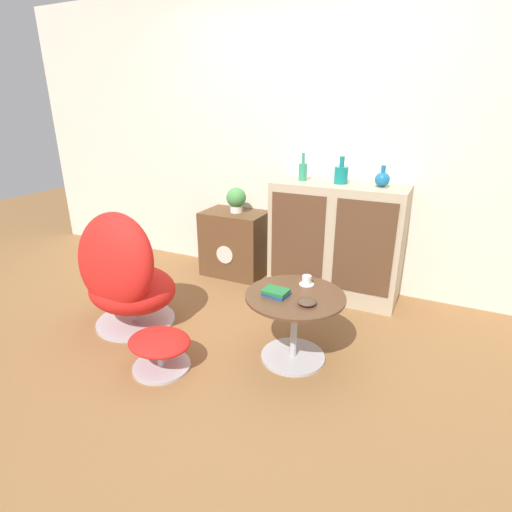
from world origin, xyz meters
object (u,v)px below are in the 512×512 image
object	(u,v)px
coffee_table	(294,318)
vase_leftmost	(303,171)
bowl	(307,302)
vase_inner_right	(382,179)
potted_plant	(236,199)
book_stack	(276,292)
sideboard	(336,241)
vase_inner_left	(341,174)
tv_console	(235,243)
egg_chair	(124,276)
ottoman	(160,346)
teacup	(307,281)

from	to	relation	value
coffee_table	vase_leftmost	distance (m)	1.38
bowl	vase_inner_right	bearing A→B (deg)	81.07
potted_plant	book_stack	xyz separation A→B (m)	(0.91, -1.17, -0.27)
vase_leftmost	bowl	world-z (taller)	vase_leftmost
sideboard	vase_inner_left	size ratio (longest dim) A/B	5.03
tv_console	book_stack	bearing A→B (deg)	-51.29
vase_inner_right	bowl	world-z (taller)	vase_inner_right
bowl	vase_inner_left	bearing A→B (deg)	96.89
egg_chair	potted_plant	xyz separation A→B (m)	(0.26, 1.27, 0.35)
tv_console	book_stack	size ratio (longest dim) A/B	3.75
egg_chair	vase_inner_right	distance (m)	2.11
coffee_table	vase_inner_left	xyz separation A→B (m)	(-0.03, 1.09, 0.76)
sideboard	vase_inner_left	world-z (taller)	vase_inner_left
egg_chair	book_stack	world-z (taller)	egg_chair
vase_inner_right	egg_chair	bearing A→B (deg)	-141.74
coffee_table	vase_leftmost	size ratio (longest dim) A/B	2.79
book_stack	bowl	world-z (taller)	book_stack
egg_chair	vase_leftmost	distance (m)	1.68
sideboard	egg_chair	xyz separation A→B (m)	(-1.25, -1.24, -0.08)
egg_chair	book_stack	bearing A→B (deg)	4.75
coffee_table	potted_plant	xyz separation A→B (m)	(-1.02, 1.11, 0.46)
ottoman	coffee_table	xyz separation A→B (m)	(0.73, 0.48, 0.15)
egg_chair	vase_inner_left	world-z (taller)	vase_inner_left
book_stack	teacup	bearing A→B (deg)	62.76
ottoman	book_stack	size ratio (longest dim) A/B	2.44
egg_chair	vase_inner_left	xyz separation A→B (m)	(1.25, 1.25, 0.66)
sideboard	teacup	bearing A→B (deg)	-87.08
sideboard	tv_console	world-z (taller)	sideboard
vase_leftmost	vase_inner_left	xyz separation A→B (m)	(0.33, 0.00, -0.00)
vase_leftmost	teacup	world-z (taller)	vase_leftmost
egg_chair	teacup	distance (m)	1.34
vase_inner_left	vase_inner_right	distance (m)	0.33
sideboard	ottoman	world-z (taller)	sideboard
vase_leftmost	vase_inner_left	bearing A→B (deg)	0.00
vase_leftmost	ottoman	bearing A→B (deg)	-103.24
coffee_table	ottoman	bearing A→B (deg)	-146.93
vase_inner_left	vase_inner_right	bearing A→B (deg)	0.00
vase_inner_left	vase_inner_right	xyz separation A→B (m)	(0.33, 0.00, -0.01)
tv_console	bowl	world-z (taller)	tv_console
coffee_table	bowl	size ratio (longest dim) A/B	5.54
vase_inner_right	bowl	xyz separation A→B (m)	(-0.19, -1.18, -0.57)
vase_inner_left	egg_chair	bearing A→B (deg)	-135.13
vase_inner_left	bowl	world-z (taller)	vase_inner_left
vase_inner_right	potted_plant	bearing A→B (deg)	179.13
ottoman	teacup	xyz separation A→B (m)	(0.74, 0.65, 0.34)
coffee_table	book_stack	world-z (taller)	book_stack
coffee_table	vase_leftmost	xyz separation A→B (m)	(-0.36, 1.09, 0.77)
ottoman	potted_plant	xyz separation A→B (m)	(-0.29, 1.58, 0.61)
book_stack	potted_plant	bearing A→B (deg)	128.06
vase_leftmost	book_stack	world-z (taller)	vase_leftmost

